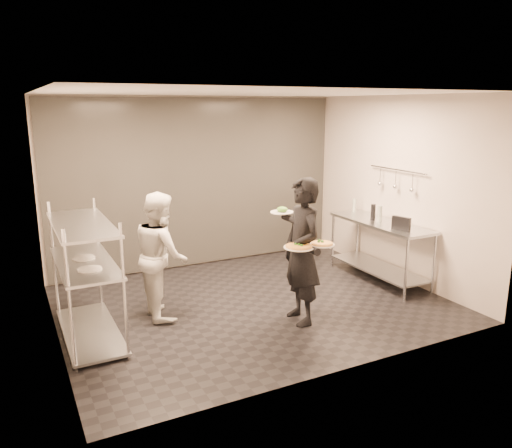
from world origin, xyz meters
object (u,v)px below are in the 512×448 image
pizza_plate_far (322,244)px  chef (161,255)px  bottle_green (380,214)px  bottle_clear (354,205)px  salad_plate (282,211)px  pizza_plate_near (299,247)px  waiter (302,252)px  bottle_dark (373,212)px  pos_monitor (401,224)px  prep_counter (380,240)px  pass_rack (86,274)px

pizza_plate_far → chef: bearing=142.4°
bottle_green → bottle_clear: 0.82m
salad_plate → pizza_plate_near: bearing=-97.3°
bottle_green → waiter: bearing=-157.6°
bottle_dark → waiter: bearing=-153.9°
bottle_clear → bottle_dark: bearing=-103.4°
pos_monitor → bottle_clear: size_ratio=1.29×
bottle_dark → prep_counter: bearing=-70.2°
bottle_green → bottle_dark: size_ratio=1.00×
pizza_plate_far → bottle_clear: size_ratio=1.36×
bottle_green → bottle_clear: bearing=79.5°
bottle_green → bottle_dark: bearing=93.6°
pizza_plate_far → salad_plate: 0.69m
prep_counter → bottle_dark: bottle_dark is taller
prep_counter → pizza_plate_near: (-2.06, -0.96, 0.41)m
pass_rack → bottle_dark: pass_rack is taller
pizza_plate_far → pass_rack: bearing=158.2°
pizza_plate_near → pizza_plate_far: (0.28, -0.06, 0.01)m
salad_plate → bottle_clear: bearing=30.5°
pizza_plate_near → pizza_plate_far: bearing=-12.7°
waiter → bottle_green: bearing=117.1°
salad_plate → bottle_dark: bearing=16.6°
bottle_dark → chef: bearing=178.7°
bottle_clear → pizza_plate_near: bearing=-141.0°
prep_counter → bottle_dark: size_ratio=7.21×
salad_plate → pizza_plate_far: bearing=-69.5°
prep_counter → salad_plate: size_ratio=6.08×
prep_counter → bottle_clear: 0.90m
salad_plate → bottle_dark: (1.95, 0.58, -0.32)m
pass_rack → salad_plate: 2.45m
prep_counter → chef: size_ratio=1.12×
pos_monitor → bottle_clear: (0.23, 1.36, 0.01)m
chef → pizza_plate_far: size_ratio=5.51×
prep_counter → bottle_clear: (0.11, 0.80, 0.40)m
pizza_plate_far → waiter: bearing=115.9°
bottle_dark → pass_rack: bearing=-178.1°
prep_counter → bottle_clear: bottle_clear is taller
pizza_plate_near → pizza_plate_far: pizza_plate_far is taller
prep_counter → pos_monitor: bearing=-102.2°
pass_rack → bottle_clear: size_ratio=7.46×
bottle_green → bottle_dark: (-0.01, 0.14, -0.00)m
pos_monitor → bottle_green: bearing=64.6°
pizza_plate_near → bottle_clear: size_ratio=1.67×
prep_counter → pos_monitor: pos_monitor is taller
waiter → salad_plate: bearing=-159.2°
bottle_green → salad_plate: bearing=-167.4°
pizza_plate_far → bottle_dark: bearing=33.8°
pizza_plate_far → bottle_clear: 2.63m
pizza_plate_near → pos_monitor: size_ratio=1.30×
chef → pizza_plate_near: size_ratio=4.50×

